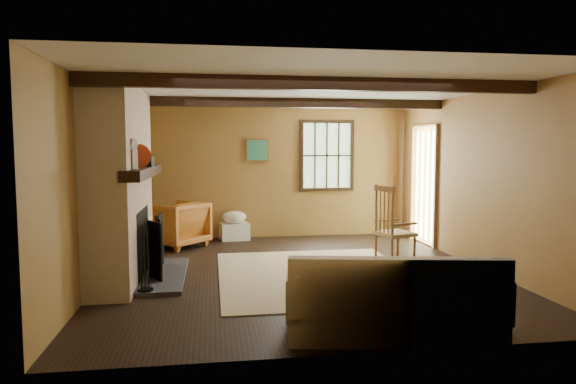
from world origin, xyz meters
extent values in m
plane|color=black|center=(0.00, 0.00, 0.00)|extent=(5.50, 5.50, 0.00)
cube|color=olive|center=(0.00, 2.75, 1.20)|extent=(5.00, 0.02, 2.40)
cube|color=olive|center=(0.00, -2.75, 1.20)|extent=(5.00, 0.02, 2.40)
cube|color=olive|center=(-2.50, 0.00, 1.20)|extent=(0.02, 5.50, 2.40)
cube|color=olive|center=(2.50, 0.00, 1.20)|extent=(0.02, 5.50, 2.40)
cube|color=silver|center=(0.00, 0.00, 2.40)|extent=(5.00, 5.50, 0.02)
cube|color=black|center=(0.00, -1.20, 2.33)|extent=(5.00, 0.12, 0.14)
cube|color=black|center=(0.00, 1.20, 2.33)|extent=(5.00, 0.12, 0.14)
cube|color=black|center=(1.00, 2.72, 1.50)|extent=(1.02, 0.06, 1.32)
cube|color=#A6CF9E|center=(1.00, 2.75, 1.50)|extent=(0.90, 0.01, 1.20)
cube|color=black|center=(1.00, 2.73, 1.50)|extent=(0.90, 0.03, 0.02)
cube|color=brown|center=(2.47, 1.70, 1.00)|extent=(0.06, 1.00, 2.06)
cube|color=#A6CF9E|center=(2.50, 1.70, 1.00)|extent=(0.01, 0.80, 1.85)
cube|color=brown|center=(-0.30, 2.72, 1.60)|extent=(0.42, 0.03, 0.42)
cube|color=#246C63|center=(-0.30, 2.71, 1.60)|extent=(0.36, 0.01, 0.36)
cube|color=#9A593B|center=(-2.25, 0.00, 1.20)|extent=(0.50, 2.20, 2.40)
cube|color=black|center=(-2.18, 0.00, 0.45)|extent=(0.38, 1.00, 0.85)
cube|color=#36363B|center=(-1.75, 0.00, 0.03)|extent=(0.55, 1.80, 0.05)
cube|color=black|center=(-1.97, 0.00, 1.35)|extent=(0.22, 2.30, 0.12)
cube|color=black|center=(-1.82, -0.30, 0.40)|extent=(0.20, 0.31, 0.71)
cube|color=black|center=(-1.82, 0.07, 0.40)|extent=(0.10, 0.35, 0.71)
cube|color=black|center=(-1.82, 0.43, 0.40)|extent=(0.05, 0.35, 0.71)
cylinder|color=black|center=(-1.88, -0.80, 0.06)|extent=(0.17, 0.17, 0.02)
cylinder|color=black|center=(-1.91, -0.83, 0.40)|extent=(0.02, 0.02, 0.71)
cylinder|color=black|center=(-1.88, -0.80, 0.40)|extent=(0.02, 0.02, 0.71)
cylinder|color=black|center=(-1.85, -0.77, 0.40)|extent=(0.02, 0.02, 0.71)
cylinder|color=white|center=(-1.98, -0.76, 1.52)|extent=(0.10, 0.10, 0.22)
sphere|color=white|center=(-1.98, -0.76, 1.69)|extent=(0.12, 0.12, 0.12)
cylinder|color=#A53012|center=(-1.98, -0.32, 1.55)|extent=(0.29, 0.06, 0.29)
cube|color=black|center=(-1.98, 0.11, 1.48)|extent=(0.26, 0.19, 0.13)
cylinder|color=black|center=(-1.98, 0.42, 1.46)|extent=(0.08, 0.08, 0.10)
cylinder|color=black|center=(-1.98, 0.63, 1.45)|extent=(0.08, 0.08, 0.09)
cube|color=tan|center=(0.20, -0.20, 0.00)|extent=(2.50, 3.00, 0.01)
cube|color=#A2894E|center=(1.45, 0.28, 0.43)|extent=(0.56, 0.57, 0.05)
cube|color=brown|center=(1.26, 0.23, 1.08)|extent=(0.17, 0.44, 0.08)
cylinder|color=brown|center=(1.68, 0.15, 0.22)|extent=(0.03, 0.03, 0.42)
cylinder|color=brown|center=(1.58, 0.52, 0.22)|extent=(0.03, 0.03, 0.42)
cylinder|color=brown|center=(1.32, 0.04, 0.22)|extent=(0.03, 0.03, 0.42)
cylinder|color=brown|center=(1.21, 0.41, 0.22)|extent=(0.03, 0.03, 0.42)
cylinder|color=brown|center=(1.32, 0.04, 0.77)|extent=(0.03, 0.03, 0.72)
cylinder|color=brown|center=(1.21, 0.41, 0.77)|extent=(0.03, 0.03, 0.72)
cylinder|color=brown|center=(1.29, 0.14, 0.75)|extent=(0.02, 0.02, 0.60)
cylinder|color=brown|center=(1.26, 0.23, 0.75)|extent=(0.02, 0.02, 0.60)
cylinder|color=brown|center=(1.23, 0.32, 0.75)|extent=(0.02, 0.02, 0.60)
cube|color=brown|center=(1.51, 0.08, 0.60)|extent=(0.40, 0.15, 0.03)
cube|color=brown|center=(1.39, 0.49, 0.60)|extent=(0.40, 0.15, 0.03)
cube|color=brown|center=(1.50, 0.10, 0.01)|extent=(0.80, 0.27, 0.03)
cube|color=brown|center=(1.39, 0.47, 0.01)|extent=(0.80, 0.27, 0.03)
cube|color=beige|center=(0.45, -2.33, 0.20)|extent=(1.94, 1.13, 0.40)
cube|color=beige|center=(0.39, -2.67, 0.50)|extent=(1.82, 0.45, 0.50)
cube|color=beige|center=(-0.41, -2.18, 0.38)|extent=(0.27, 0.83, 0.37)
cube|color=beige|center=(1.30, -2.48, 0.38)|extent=(0.27, 0.83, 0.37)
ellipsoid|color=beige|center=(0.91, -2.32, 0.50)|extent=(0.34, 0.17, 0.33)
cylinder|color=brown|center=(-2.18, 2.41, 0.06)|extent=(0.37, 0.11, 0.11)
cylinder|color=brown|center=(-2.06, 2.41, 0.06)|extent=(0.37, 0.11, 0.11)
cylinder|color=brown|center=(-1.94, 2.41, 0.06)|extent=(0.37, 0.11, 0.11)
cylinder|color=brown|center=(-2.18, 2.41, 0.17)|extent=(0.37, 0.11, 0.11)
cylinder|color=brown|center=(-2.06, 2.41, 0.17)|extent=(0.37, 0.11, 0.11)
cylinder|color=brown|center=(-1.94, 2.41, 0.17)|extent=(0.37, 0.11, 0.11)
cube|color=white|center=(-0.74, 2.53, 0.15)|extent=(0.55, 0.45, 0.30)
ellipsoid|color=beige|center=(-0.74, 2.53, 0.41)|extent=(0.54, 0.49, 0.22)
imported|color=#BF6026|center=(-1.70, 2.00, 0.38)|extent=(1.17, 1.17, 0.76)
camera|label=1|loc=(-1.12, -6.62, 1.66)|focal=32.00mm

